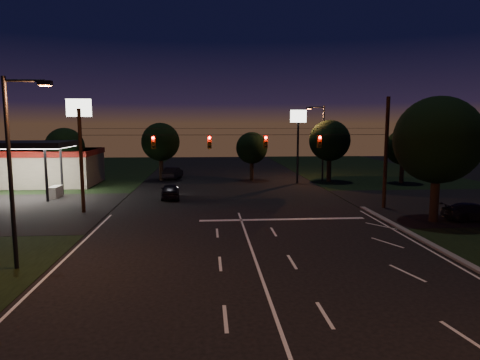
{
  "coord_description": "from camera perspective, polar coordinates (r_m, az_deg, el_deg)",
  "views": [
    {
      "loc": [
        -2.39,
        -18.4,
        6.87
      ],
      "look_at": [
        -0.14,
        10.8,
        3.0
      ],
      "focal_mm": 32.0,
      "sensor_mm": 36.0,
      "label": 1
    }
  ],
  "objects": [
    {
      "name": "tree_far_c",
      "position": [
        51.88,
        1.58,
        4.25
      ],
      "size": [
        3.8,
        3.8,
        5.86
      ],
      "color": "black",
      "rests_on": "ground"
    },
    {
      "name": "cross_street_right",
      "position": [
        41.62,
        28.25,
        -2.88
      ],
      "size": [
        20.0,
        16.0,
        0.02
      ],
      "primitive_type": "cube",
      "color": "black",
      "rests_on": "ground"
    },
    {
      "name": "tree_far_e",
      "position": [
        52.6,
        20.86,
        4.04
      ],
      "size": [
        4.0,
        4.0,
        6.18
      ],
      "color": "black",
      "rests_on": "ground"
    },
    {
      "name": "tree_far_d",
      "position": [
        51.63,
        11.85,
        5.1
      ],
      "size": [
        4.8,
        4.8,
        7.3
      ],
      "color": "black",
      "rests_on": "ground"
    },
    {
      "name": "signal_span",
      "position": [
        33.48,
        -0.32,
        5.19
      ],
      "size": [
        24.0,
        0.4,
        1.56
      ],
      "color": "black",
      "rests_on": "ground"
    },
    {
      "name": "car_cross",
      "position": [
        34.7,
        28.7,
        -3.76
      ],
      "size": [
        4.38,
        1.8,
        1.27
      ],
      "primitive_type": "imported",
      "rotation": [
        0.0,
        0.0,
        1.58
      ],
      "color": "black",
      "rests_on": "ground"
    },
    {
      "name": "stop_bar",
      "position": [
        31.15,
        5.69,
        -5.24
      ],
      "size": [
        12.0,
        0.5,
        0.01
      ],
      "primitive_type": "cube",
      "color": "silver",
      "rests_on": "ground"
    },
    {
      "name": "gas_station",
      "position": [
        52.73,
        -26.08,
        1.88
      ],
      "size": [
        14.2,
        16.1,
        5.25
      ],
      "color": "gray",
      "rests_on": "ground"
    },
    {
      "name": "street_light_right_far",
      "position": [
        52.24,
        10.77,
        5.61
      ],
      "size": [
        2.2,
        0.35,
        9.0
      ],
      "color": "black",
      "rests_on": "ground"
    },
    {
      "name": "utility_pole_left",
      "position": [
        35.43,
        -20.11,
        -4.12
      ],
      "size": [
        0.28,
        0.28,
        8.0
      ],
      "primitive_type": "cylinder",
      "color": "black",
      "rests_on": "ground"
    },
    {
      "name": "pole_sign_left_near",
      "position": [
        42.04,
        -20.61,
        7.2
      ],
      "size": [
        2.2,
        0.3,
        9.1
      ],
      "color": "black",
      "rests_on": "ground"
    },
    {
      "name": "ground",
      "position": [
        19.79,
        2.87,
        -12.8
      ],
      "size": [
        140.0,
        140.0,
        0.0
      ],
      "primitive_type": "plane",
      "color": "black",
      "rests_on": "ground"
    },
    {
      "name": "street_light_left",
      "position": [
        22.3,
        -27.8,
        2.47
      ],
      "size": [
        2.2,
        0.35,
        9.0
      ],
      "color": "black",
      "rests_on": "ground"
    },
    {
      "name": "tree_far_b",
      "position": [
        52.88,
        -10.51,
        4.96
      ],
      "size": [
        4.6,
        4.6,
        6.98
      ],
      "color": "black",
      "rests_on": "ground"
    },
    {
      "name": "tree_far_a",
      "position": [
        51.03,
        -22.25,
        4.04
      ],
      "size": [
        4.2,
        4.2,
        6.42
      ],
      "color": "black",
      "rests_on": "ground"
    },
    {
      "name": "car_oncoming_a",
      "position": [
        39.86,
        -9.28,
        -1.46
      ],
      "size": [
        1.98,
        4.29,
        1.42
      ],
      "primitive_type": "imported",
      "rotation": [
        0.0,
        0.0,
        3.21
      ],
      "color": "black",
      "rests_on": "ground"
    },
    {
      "name": "car_oncoming_b",
      "position": [
        54.23,
        -8.93,
        0.94
      ],
      "size": [
        2.37,
        4.67,
        1.47
      ],
      "primitive_type": "imported",
      "rotation": [
        0.0,
        0.0,
        2.95
      ],
      "color": "black",
      "rests_on": "ground"
    },
    {
      "name": "utility_pole_right",
      "position": [
        37.02,
        18.59,
        -3.57
      ],
      "size": [
        0.3,
        0.3,
        9.0
      ],
      "primitive_type": "cylinder",
      "color": "black",
      "rests_on": "ground"
    },
    {
      "name": "pole_sign_right",
      "position": [
        49.51,
        7.76,
        6.73
      ],
      "size": [
        1.8,
        0.3,
        8.4
      ],
      "color": "black",
      "rests_on": "ground"
    },
    {
      "name": "tree_right_near",
      "position": [
        32.73,
        24.79,
        4.75
      ],
      "size": [
        6.0,
        6.0,
        8.76
      ],
      "color": "black",
      "rests_on": "ground"
    },
    {
      "name": "center_line",
      "position": [
        14.38,
        6.11,
        -21.04
      ],
      "size": [
        0.14,
        40.0,
        0.01
      ],
      "primitive_type": "cube",
      "color": "silver",
      "rests_on": "ground"
    }
  ]
}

